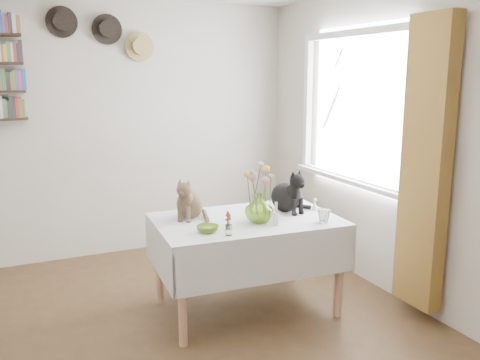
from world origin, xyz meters
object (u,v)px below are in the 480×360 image
dining_table (246,241)px  black_cat (285,189)px  tabby_cat (190,197)px  flower_vase (259,208)px

dining_table → black_cat: bearing=10.9°
tabby_cat → black_cat: 0.76m
tabby_cat → black_cat: black_cat is taller
dining_table → flower_vase: 0.32m
tabby_cat → flower_vase: 0.53m
black_cat → flower_vase: size_ratio=1.60×
black_cat → dining_table: bearing=177.0°
flower_vase → dining_table: bearing=109.2°
black_cat → flower_vase: (-0.33, -0.19, -0.07)m
flower_vase → black_cat: bearing=30.4°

